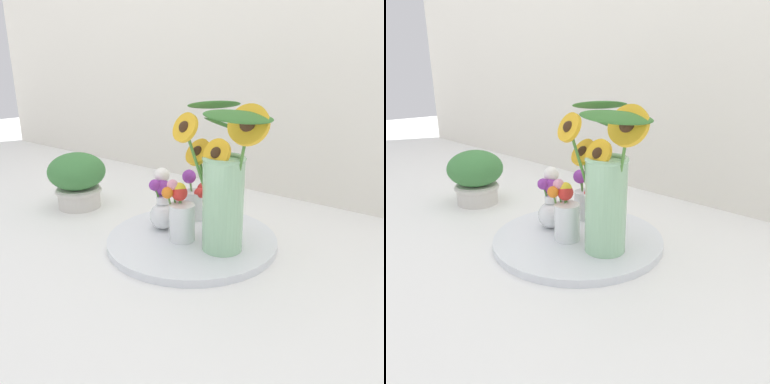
% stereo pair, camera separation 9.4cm
% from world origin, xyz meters
% --- Properties ---
extents(ground_plane, '(6.00, 6.00, 0.00)m').
position_xyz_m(ground_plane, '(0.00, 0.00, 0.00)').
color(ground_plane, white).
extents(serving_tray, '(0.44, 0.44, 0.02)m').
position_xyz_m(serving_tray, '(-0.02, 0.06, 0.01)').
color(serving_tray, silver).
rests_on(serving_tray, ground_plane).
extents(mason_jar_sunflowers, '(0.27, 0.23, 0.36)m').
position_xyz_m(mason_jar_sunflowers, '(0.08, 0.05, 0.17)').
color(mason_jar_sunflowers, '#99CC9E').
rests_on(mason_jar_sunflowers, serving_tray).
extents(vase_small_center, '(0.08, 0.06, 0.15)m').
position_xyz_m(vase_small_center, '(-0.03, 0.03, 0.09)').
color(vase_small_center, white).
rests_on(vase_small_center, serving_tray).
extents(vase_bulb_right, '(0.08, 0.08, 0.16)m').
position_xyz_m(vase_bulb_right, '(-0.12, 0.06, 0.09)').
color(vase_bulb_right, white).
rests_on(vase_bulb_right, serving_tray).
extents(vase_small_back, '(0.09, 0.07, 0.14)m').
position_xyz_m(vase_small_back, '(-0.09, 0.17, 0.08)').
color(vase_small_back, white).
rests_on(vase_small_back, serving_tray).
extents(potted_plant, '(0.18, 0.18, 0.18)m').
position_xyz_m(potted_plant, '(-0.48, 0.05, 0.10)').
color(potted_plant, beige).
rests_on(potted_plant, ground_plane).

